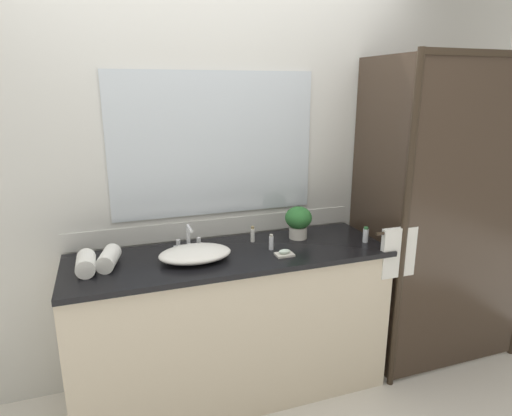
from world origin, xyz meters
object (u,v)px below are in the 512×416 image
faucet (189,241)px  amenity_bottle_body_wash (253,234)px  amenity_bottle_lotion (366,235)px  sink_basin (195,254)px  soap_dish (284,253)px  rolled_towel_middle (109,258)px  amenity_bottle_conditioner (271,242)px  potted_plant (298,221)px  rolled_towel_near_edge (86,263)px

faucet → amenity_bottle_body_wash: faucet is taller
faucet → amenity_bottle_lotion: 1.05m
sink_basin → soap_dish: sink_basin is taller
faucet → rolled_towel_middle: 0.46m
amenity_bottle_body_wash → amenity_bottle_conditioner: size_ratio=1.05×
rolled_towel_middle → sink_basin: bearing=-7.1°
sink_basin → amenity_bottle_lotion: (1.02, -0.06, 0.01)m
amenity_bottle_body_wash → amenity_bottle_lotion: 0.68m
soap_dish → amenity_bottle_body_wash: amenity_bottle_body_wash is taller
potted_plant → soap_dish: bearing=-128.5°
soap_dish → rolled_towel_near_edge: bearing=173.3°
faucet → potted_plant: 0.68m
sink_basin → amenity_bottle_lotion: size_ratio=4.09×
soap_dish → rolled_towel_near_edge: (-1.03, 0.12, 0.03)m
rolled_towel_near_edge → sink_basin: bearing=-2.0°
amenity_bottle_lotion → rolled_towel_middle: size_ratio=0.47×
amenity_bottle_conditioner → rolled_towel_near_edge: 0.99m
faucet → rolled_towel_near_edge: bearing=-163.6°
soap_dish → amenity_bottle_conditioner: size_ratio=1.08×
potted_plant → amenity_bottle_lotion: 0.41m
amenity_bottle_lotion → potted_plant: bearing=150.2°
potted_plant → faucet: bearing=176.5°
potted_plant → rolled_towel_near_edge: bearing=-174.3°
rolled_towel_middle → potted_plant: bearing=4.4°
amenity_bottle_lotion → rolled_towel_near_edge: (-1.58, 0.08, 0.00)m
amenity_bottle_conditioner → rolled_towel_near_edge: (-0.99, 0.01, 0.00)m
soap_dish → sink_basin: bearing=168.0°
amenity_bottle_body_wash → rolled_towel_near_edge: size_ratio=0.52×
sink_basin → potted_plant: 0.69m
sink_basin → amenity_bottle_lotion: 1.03m
faucet → rolled_towel_middle: (-0.44, -0.13, -0.00)m
amenity_bottle_body_wash → amenity_bottle_conditioner: 0.17m
amenity_bottle_lotion → rolled_towel_middle: amenity_bottle_lotion is taller
rolled_towel_middle → amenity_bottle_lotion: bearing=-4.5°
potted_plant → amenity_bottle_body_wash: bearing=174.1°
faucet → amenity_bottle_body_wash: size_ratio=1.75×
sink_basin → amenity_bottle_lotion: amenity_bottle_lotion is taller
sink_basin → rolled_towel_middle: bearing=172.9°
faucet → rolled_towel_near_edge: 0.57m
sink_basin → soap_dish: 0.49m
faucet → amenity_bottle_conditioner: 0.48m
faucet → soap_dish: 0.56m
sink_basin → amenity_bottle_body_wash: size_ratio=4.02×
potted_plant → rolled_towel_near_edge: potted_plant is taller
amenity_bottle_conditioner → amenity_bottle_lotion: bearing=-6.8°
potted_plant → rolled_towel_middle: bearing=-175.6°
sink_basin → rolled_towel_near_edge: (-0.55, 0.02, 0.01)m
rolled_towel_near_edge → rolled_towel_middle: (0.11, 0.04, -0.00)m
faucet → rolled_towel_near_edge: (-0.55, -0.16, 0.00)m
potted_plant → amenity_bottle_lotion: size_ratio=2.09×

